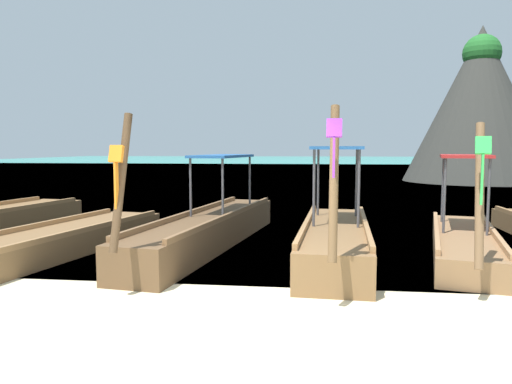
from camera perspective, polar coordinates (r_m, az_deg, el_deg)
ground at (r=6.29m, az=-3.82°, el=-14.45°), size 120.00×120.00×0.00m
sea_water at (r=67.26m, az=5.92°, el=3.32°), size 120.00×120.00×0.00m
longtail_boat_blue_ribbon at (r=10.54m, az=-22.34°, el=-5.37°), size 2.45×6.53×2.65m
longtail_boat_orange_ribbon at (r=10.61m, az=-5.44°, el=-4.24°), size 2.01×7.39×2.62m
longtail_boat_violet_ribbon at (r=9.48m, az=9.29°, el=-5.40°), size 1.48×5.76×2.71m
longtail_boat_green_ribbon at (r=10.34m, az=23.17°, el=-5.24°), size 2.21×5.64×2.48m
karst_rock at (r=34.36m, az=25.11°, el=8.88°), size 10.35×9.15×9.75m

